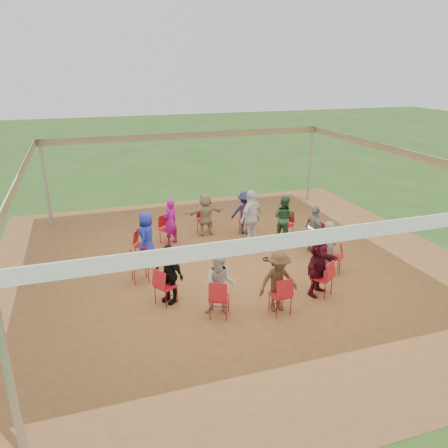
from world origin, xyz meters
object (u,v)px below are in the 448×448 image
object	(u,v)px
person_seated_5	(147,236)
standing_person	(251,217)
person_seated_2	(245,213)
person_seated_0	(314,230)
person_seated_3	(205,214)
chair_3	(204,221)
person_seated_9	(318,267)
chair_7	(166,286)
chair_10	(322,278)
chair_5	(143,245)
person_seated_6	(169,274)
chair_6	(140,266)
chair_9	(280,295)
person_seated_7	(220,284)
chair_1	(285,225)
cable_coil	(268,259)
person_seated_10	(329,247)
person_seated_1	(284,218)
chair_4	(168,230)
laptop	(310,232)
chair_11	(333,257)
chair_8	(219,298)
person_seated_4	(170,222)
chair_0	(317,238)
chair_2	(245,219)
person_seated_8	(278,281)

from	to	relation	value
person_seated_5	standing_person	world-z (taller)	standing_person
standing_person	person_seated_2	bearing A→B (deg)	-130.79
person_seated_0	person_seated_3	distance (m)	3.57
chair_3	person_seated_9	world-z (taller)	person_seated_9
chair_7	chair_10	xyz separation A→B (m)	(3.65, -0.79, 0.00)
chair_5	person_seated_6	xyz separation A→B (m)	(0.23, -2.58, 0.28)
chair_6	chair_9	world-z (taller)	same
chair_10	person_seated_7	size ratio (longest dim) A/B	0.62
chair_1	cable_coil	size ratio (longest dim) A/B	2.57
chair_10	person_seated_5	bearing A→B (deg)	104.64
person_seated_10	cable_coil	bearing A→B (deg)	72.43
person_seated_1	person_seated_7	bearing A→B (deg)	105.00
chair_4	person_seated_6	distance (m)	3.67
chair_5	laptop	bearing A→B (deg)	104.15
chair_11	person_seated_6	bearing A→B (deg)	119.23
chair_4	chair_11	bearing A→B (deg)	105.00
chair_7	person_seated_3	size ratio (longest dim) A/B	0.62
chair_6	cable_coil	world-z (taller)	chair_6
chair_8	person_seated_9	bearing A→B (deg)	32.30
chair_8	standing_person	xyz separation A→B (m)	(2.21, 3.68, 0.43)
chair_5	person_seated_3	xyz separation A→B (m)	(2.23, 1.31, 0.28)
person_seated_0	standing_person	xyz separation A→B (m)	(-1.52, 1.21, 0.15)
chair_5	person_seated_3	world-z (taller)	person_seated_3
standing_person	laptop	distance (m)	1.84
chair_9	person_seated_7	xyz separation A→B (m)	(-1.28, 0.40, 0.28)
chair_11	person_seated_4	xyz separation A→B (m)	(-3.72, 3.33, 0.28)
chair_0	chair_9	xyz separation A→B (m)	(-2.51, -2.77, 0.00)
chair_6	person_seated_5	xyz separation A→B (m)	(0.40, 1.28, 0.28)
person_seated_1	person_seated_10	xyz separation A→B (m)	(0.12, -2.52, 0.00)
chair_2	person_seated_7	bearing A→B (deg)	90.00
chair_11	person_seated_6	world-z (taller)	person_seated_6
person_seated_4	cable_coil	world-z (taller)	person_seated_4
chair_5	person_seated_10	world-z (taller)	person_seated_10
chair_7	person_seated_4	world-z (taller)	person_seated_4
chair_3	chair_8	size ratio (longest dim) A/B	1.00
chair_3	person_seated_3	xyz separation A→B (m)	(0.01, -0.12, 0.28)
person_seated_2	chair_1	bearing A→B (deg)	169.95
chair_3	cable_coil	bearing A→B (deg)	111.38
chair_4	laptop	distance (m)	4.35
person_seated_0	person_seated_7	size ratio (longest dim) A/B	1.00
chair_2	person_seated_7	distance (m)	5.17
chair_0	person_seated_0	size ratio (longest dim) A/B	0.62
chair_5	cable_coil	size ratio (longest dim) A/B	2.57
chair_8	chair_11	distance (m)	3.74
chair_8	person_seated_0	distance (m)	4.48
chair_9	chair_6	bearing A→B (deg)	135.00
person_seated_5	standing_person	xyz separation A→B (m)	(3.25, 0.18, 0.15)
chair_8	person_seated_8	bearing A→B (deg)	19.95
chair_3	standing_person	world-z (taller)	standing_person
chair_10	person_seated_2	xyz separation A→B (m)	(-0.28, 4.47, 0.28)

